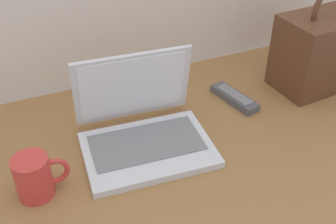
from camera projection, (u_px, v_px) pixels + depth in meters
desk at (185, 151)px, 1.04m from camera, size 1.60×0.76×0.03m
laptop at (143, 127)px, 1.02m from camera, size 0.33×0.29×0.22m
coffee_mug at (35, 176)px, 0.87m from camera, size 0.12×0.08×0.10m
remote_control_near at (234, 98)px, 1.19m from camera, size 0.08×0.17×0.02m
handbag at (327, 48)px, 1.21m from camera, size 0.31×0.18×0.33m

